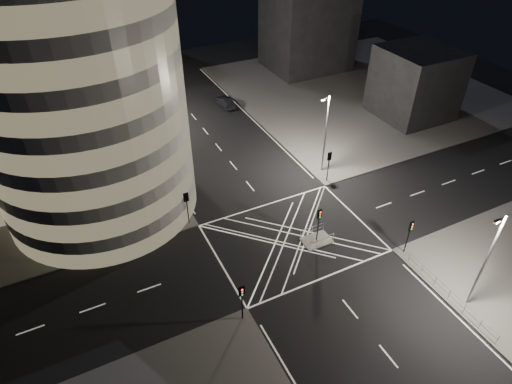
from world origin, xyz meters
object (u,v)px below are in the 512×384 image
street_lamp_left_near (163,158)px  traffic_signal_nl (242,297)px  traffic_signal_nr (410,231)px  traffic_signal_island (319,219)px  traffic_signal_fr (329,161)px  street_lamp_right_far (325,132)px  sedan (225,102)px  street_lamp_left_far (125,95)px  central_island (316,240)px  traffic_signal_fl (187,202)px  street_lamp_right_near (486,259)px

street_lamp_left_near → traffic_signal_nl: bearing=-88.1°
traffic_signal_nr → traffic_signal_island: same height
traffic_signal_nr → street_lamp_left_near: (-18.24, 18.80, 2.63)m
traffic_signal_fr → street_lamp_right_far: bearing=73.9°
sedan → traffic_signal_nl: bearing=67.7°
street_lamp_left_near → sedan: street_lamp_left_near is taller
traffic_signal_island → street_lamp_right_far: (7.44, 10.50, 2.63)m
street_lamp_left_far → central_island: bearing=-70.0°
traffic_signal_nr → street_lamp_left_far: street_lamp_left_far is taller
traffic_signal_nl → street_lamp_left_far: (-0.64, 36.80, 2.63)m
central_island → sedan: 32.90m
traffic_signal_island → street_lamp_right_far: 13.13m
traffic_signal_fl → street_lamp_left_near: 5.86m
traffic_signal_fr → traffic_signal_nl: bearing=-142.3°
traffic_signal_fl → traffic_signal_island: size_ratio=1.00×
traffic_signal_fl → central_island: bearing=-37.5°
street_lamp_left_near → traffic_signal_nr: bearing=-45.9°
central_island → traffic_signal_fr: traffic_signal_fr is taller
traffic_signal_fr → traffic_signal_nr: bearing=-90.0°
traffic_signal_fl → street_lamp_right_far: (18.24, 2.20, 2.63)m
central_island → traffic_signal_fl: size_ratio=0.75×
central_island → traffic_signal_fr: 11.10m
traffic_signal_island → street_lamp_left_near: street_lamp_left_near is taller
street_lamp_right_near → traffic_signal_fl: bearing=131.2°
traffic_signal_fr → traffic_signal_island: bearing=-129.3°
street_lamp_left_near → sedan: (15.20, 19.18, -4.77)m
traffic_signal_fl → street_lamp_left_far: size_ratio=0.40×
street_lamp_right_near → traffic_signal_island: bearing=120.7°
traffic_signal_nr → traffic_signal_fr: bearing=90.0°
traffic_signal_fr → traffic_signal_island: (-6.80, -8.30, 0.00)m
traffic_signal_island → traffic_signal_nr: bearing=-37.9°
traffic_signal_fl → traffic_signal_nl: same height
traffic_signal_island → street_lamp_right_near: size_ratio=0.40×
street_lamp_right_far → traffic_signal_fl: bearing=-173.1°
traffic_signal_fr → traffic_signal_island: 10.73m
traffic_signal_nl → street_lamp_right_far: street_lamp_right_far is taller
traffic_signal_nl → traffic_signal_nr: size_ratio=1.00×
traffic_signal_fl → sedan: (14.56, 24.38, -2.15)m
traffic_signal_nr → street_lamp_right_near: size_ratio=0.40×
traffic_signal_fl → street_lamp_right_far: bearing=6.9°
traffic_signal_nr → street_lamp_left_far: 41.15m
central_island → street_lamp_left_near: (-11.44, 13.50, 5.47)m
traffic_signal_nl → street_lamp_left_far: street_lamp_left_far is taller
street_lamp_left_far → street_lamp_right_far: (18.87, -21.00, 0.00)m
traffic_signal_fr → street_lamp_right_near: size_ratio=0.40×
traffic_signal_nl → street_lamp_left_near: size_ratio=0.40×
central_island → street_lamp_left_far: street_lamp_left_far is taller
traffic_signal_island → street_lamp_left_near: bearing=130.3°
traffic_signal_fl → traffic_signal_island: same height
traffic_signal_nr → street_lamp_left_near: bearing=134.1°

